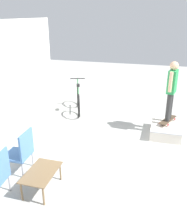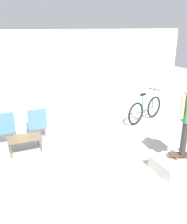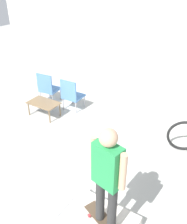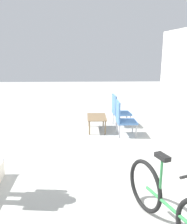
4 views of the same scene
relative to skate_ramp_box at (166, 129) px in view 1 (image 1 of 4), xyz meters
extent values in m
plane|color=#A8A8A3|center=(-1.76, 1.06, -0.15)|extent=(24.00, 24.00, 0.00)
cube|color=silver|center=(0.00, 0.00, 0.00)|extent=(1.12, 0.80, 0.30)
cylinder|color=#B7B7BC|center=(-0.56, 0.00, 0.15)|extent=(0.05, 0.80, 0.05)
cube|color=#473828|center=(0.16, -0.03, 0.24)|extent=(0.83, 0.49, 0.02)
cylinder|color=red|center=(0.43, -0.02, 0.20)|extent=(0.06, 0.05, 0.05)
cylinder|color=red|center=(0.35, -0.23, 0.20)|extent=(0.06, 0.05, 0.05)
cylinder|color=red|center=(-0.04, 0.17, 0.20)|extent=(0.06, 0.05, 0.05)
cylinder|color=red|center=(-0.12, -0.04, 0.20)|extent=(0.06, 0.05, 0.05)
cylinder|color=#2D2D2D|center=(0.05, -0.01, 0.64)|extent=(0.13, 0.13, 0.78)
cylinder|color=#2D2D2D|center=(0.26, -0.05, 0.64)|extent=(0.13, 0.13, 0.78)
cube|color=#28934C|center=(0.16, -0.03, 1.34)|extent=(0.41, 0.27, 0.62)
cylinder|color=#D8A884|center=(-0.08, 0.02, 1.38)|extent=(0.09, 0.09, 0.53)
cylinder|color=#D8A884|center=(0.39, -0.08, 1.38)|extent=(0.09, 0.09, 0.53)
sphere|color=#D8A884|center=(0.16, -0.03, 1.76)|extent=(0.23, 0.23, 0.23)
cube|color=brown|center=(-3.10, 2.25, 0.25)|extent=(0.86, 0.53, 0.02)
cylinder|color=brown|center=(-3.48, 2.03, 0.04)|extent=(0.04, 0.04, 0.39)
cylinder|color=brown|center=(-2.72, 2.03, 0.04)|extent=(0.04, 0.04, 0.39)
cylinder|color=brown|center=(-3.48, 2.46, 0.04)|extent=(0.04, 0.04, 0.39)
cylinder|color=brown|center=(-2.72, 2.46, 0.04)|extent=(0.04, 0.04, 0.39)
cylinder|color=#99999E|center=(-3.30, 2.83, 0.03)|extent=(0.03, 0.03, 0.35)
cube|color=#4C7AB7|center=(-3.52, 2.79, 0.53)|extent=(0.52, 0.09, 0.54)
cylinder|color=#99999E|center=(-2.44, 3.26, 0.03)|extent=(0.03, 0.03, 0.35)
cylinder|color=#99999E|center=(-2.88, 3.25, 0.03)|extent=(0.03, 0.03, 0.35)
cylinder|color=#99999E|center=(-2.43, 2.82, 0.03)|extent=(0.03, 0.03, 0.35)
cylinder|color=#99999E|center=(-2.87, 2.81, 0.03)|extent=(0.03, 0.03, 0.35)
cube|color=#4C7AB7|center=(-2.66, 3.03, 0.23)|extent=(0.53, 0.53, 0.05)
cube|color=#4C7AB7|center=(-2.65, 2.79, 0.53)|extent=(0.52, 0.05, 0.54)
torus|color=black|center=(1.55, 3.14, 0.23)|extent=(0.74, 0.33, 0.76)
torus|color=black|center=(0.56, 2.77, 0.23)|extent=(0.74, 0.33, 0.76)
cylinder|color=#338447|center=(1.05, 2.95, 0.23)|extent=(0.90, 0.38, 0.04)
cylinder|color=#338447|center=(0.88, 2.88, 0.51)|extent=(0.04, 0.04, 0.56)
cube|color=black|center=(0.88, 2.88, 0.83)|extent=(0.24, 0.17, 0.06)
cylinder|color=#338447|center=(1.45, 3.10, 0.57)|extent=(0.04, 0.04, 0.67)
cylinder|color=black|center=(1.45, 3.10, 0.90)|extent=(0.21, 0.50, 0.03)
camera|label=1|loc=(-6.62, 0.22, 3.03)|focal=40.00mm
camera|label=2|loc=(-3.71, -3.83, 2.99)|focal=40.00mm
camera|label=3|loc=(1.25, -2.09, 3.47)|focal=40.00mm
camera|label=4|loc=(3.75, 1.91, 2.16)|focal=40.00mm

